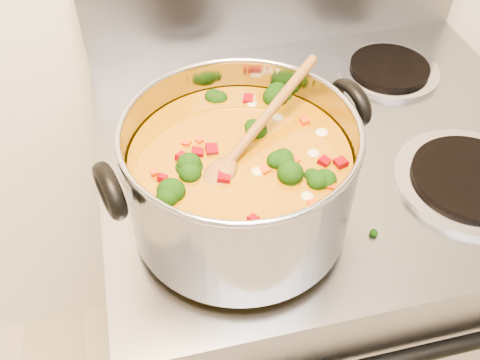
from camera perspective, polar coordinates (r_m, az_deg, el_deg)
The scene contains 4 objects.
electric_range at distance 1.26m, azimuth 6.71°, elevation -10.96°, with size 0.76×0.68×1.08m.
stockpot at distance 0.70m, azimuth -0.00°, elevation 0.22°, with size 0.36×0.30×0.18m.
wooden_spoon at distance 0.67m, azimuth 0.48°, elevation 3.97°, with size 0.20×0.18×0.08m.
cooktop_crumbs at distance 0.78m, azimuth 5.36°, elevation -3.61°, with size 0.42×0.27×0.01m.
Camera 1 is at (-0.28, 0.54, 1.52)m, focal length 40.00 mm.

